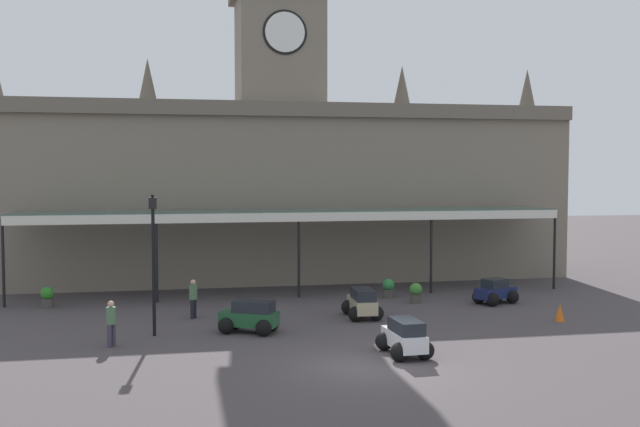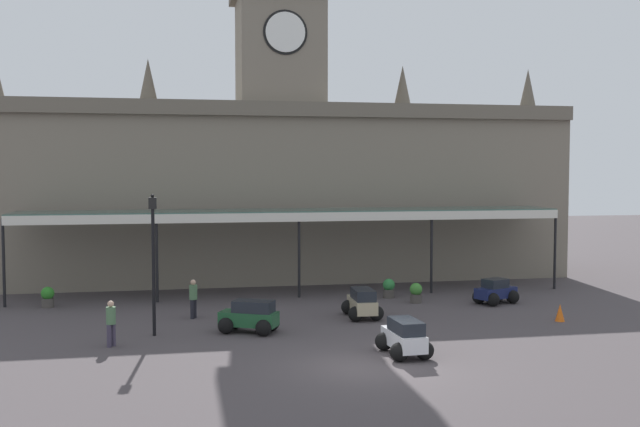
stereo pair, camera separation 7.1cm
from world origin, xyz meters
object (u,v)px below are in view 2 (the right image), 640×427
object	(u,v)px
pedestrian_near_entrance	(193,297)
car_white_estate	(404,339)
planter_near_kerb	(389,288)
planter_by_canopy	(48,297)
victorian_lamppost	(153,249)
pedestrian_crossing_forecourt	(111,322)
car_beige_estate	(362,305)
traffic_cone	(560,313)
car_green_estate	(250,318)
car_navy_sedan	(496,293)
planter_forecourt_centre	(416,293)

from	to	relation	value
pedestrian_near_entrance	car_white_estate	bearing A→B (deg)	-47.74
planter_near_kerb	planter_by_canopy	distance (m)	16.24
pedestrian_near_entrance	victorian_lamppost	xyz separation A→B (m)	(-1.54, -3.06, 2.44)
victorian_lamppost	planter_near_kerb	bearing A→B (deg)	29.45
car_white_estate	pedestrian_near_entrance	size ratio (longest dim) A/B	1.38
pedestrian_crossing_forecourt	car_white_estate	bearing A→B (deg)	-17.62
car_beige_estate	victorian_lamppost	distance (m)	9.31
car_white_estate	victorian_lamppost	world-z (taller)	victorian_lamppost
planter_near_kerb	traffic_cone	bearing A→B (deg)	-50.91
pedestrian_crossing_forecourt	traffic_cone	size ratio (longest dim) A/B	2.27
car_beige_estate	planter_near_kerb	bearing A→B (deg)	60.94
pedestrian_crossing_forecourt	car_beige_estate	bearing A→B (deg)	18.02
victorian_lamppost	planter_by_canopy	xyz separation A→B (m)	(-5.05, 6.85, -2.86)
car_green_estate	traffic_cone	distance (m)	13.03
planter_near_kerb	car_beige_estate	bearing A→B (deg)	-119.06
victorian_lamppost	car_white_estate	bearing A→B (deg)	-28.58
traffic_cone	car_navy_sedan	bearing A→B (deg)	102.07
pedestrian_near_entrance	traffic_cone	bearing A→B (deg)	-13.07
planter_by_canopy	planter_forecourt_centre	size ratio (longest dim) A/B	1.00
pedestrian_crossing_forecourt	pedestrian_near_entrance	bearing A→B (deg)	56.47
planter_near_kerb	planter_by_canopy	bearing A→B (deg)	178.12
car_beige_estate	planter_by_canopy	size ratio (longest dim) A/B	2.37
car_beige_estate	planter_forecourt_centre	distance (m)	4.47
pedestrian_near_entrance	planter_by_canopy	world-z (taller)	pedestrian_near_entrance
car_white_estate	traffic_cone	world-z (taller)	car_white_estate
car_beige_estate	traffic_cone	size ratio (longest dim) A/B	3.09
car_navy_sedan	victorian_lamppost	bearing A→B (deg)	-166.19
planter_by_canopy	car_beige_estate	bearing A→B (deg)	-20.05
pedestrian_crossing_forecourt	planter_by_canopy	xyz separation A→B (m)	(-3.59, 8.32, -0.42)
car_white_estate	car_green_estate	bearing A→B (deg)	137.29
car_white_estate	pedestrian_crossing_forecourt	size ratio (longest dim) A/B	1.38
planter_near_kerb	victorian_lamppost	bearing A→B (deg)	-150.55
pedestrian_near_entrance	car_beige_estate	bearing A→B (deg)	-9.72
pedestrian_near_entrance	planter_forecourt_centre	size ratio (longest dim) A/B	1.74
car_green_estate	car_navy_sedan	xyz separation A→B (m)	(12.10, 4.02, -0.06)
car_white_estate	car_navy_sedan	world-z (taller)	car_white_estate
car_beige_estate	traffic_cone	world-z (taller)	car_beige_estate
car_green_estate	pedestrian_near_entrance	world-z (taller)	pedestrian_near_entrance
victorian_lamppost	planter_forecourt_centre	distance (m)	13.29
victorian_lamppost	car_green_estate	bearing A→B (deg)	-2.25
car_green_estate	planter_near_kerb	distance (m)	9.92
car_navy_sedan	planter_forecourt_centre	bearing A→B (deg)	166.54
car_beige_estate	car_navy_sedan	xyz separation A→B (m)	(7.07, 2.04, -0.06)
pedestrian_crossing_forecourt	planter_forecourt_centre	bearing A→B (deg)	24.69
pedestrian_crossing_forecourt	traffic_cone	world-z (taller)	pedestrian_crossing_forecourt
car_white_estate	traffic_cone	size ratio (longest dim) A/B	3.13
traffic_cone	pedestrian_crossing_forecourt	bearing A→B (deg)	-176.81
car_navy_sedan	car_white_estate	bearing A→B (deg)	-130.27
traffic_cone	planter_near_kerb	bearing A→B (deg)	129.09
car_navy_sedan	planter_forecourt_centre	size ratio (longest dim) A/B	2.32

